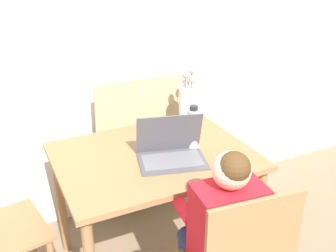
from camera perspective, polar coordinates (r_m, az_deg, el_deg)
The scene contains 7 objects.
wall_back at distance 2.43m, azimuth -15.45°, elevation 12.36°, with size 6.40×0.05×2.50m.
dining_table at distance 2.13m, azimuth -2.06°, elevation -6.38°, with size 1.02×0.77×0.73m.
person_seated at distance 1.73m, azimuth 7.55°, elevation -14.75°, with size 0.33×0.45×1.04m.
laptop at distance 2.00m, azimuth 0.43°, elevation -3.42°, with size 0.39×0.31×0.23m.
flower_vase at distance 2.38m, azimuth 2.92°, elevation 3.32°, with size 0.11×0.11×0.35m.
water_bottle at distance 2.10m, azimuth 3.68°, elevation -0.34°, with size 0.07×0.07×0.24m.
cardboard_panel at distance 2.69m, azimuth -3.25°, elevation -2.75°, with size 0.69×0.15×1.00m.
Camera 1 is at (-0.42, -0.13, 1.72)m, focal length 42.00 mm.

